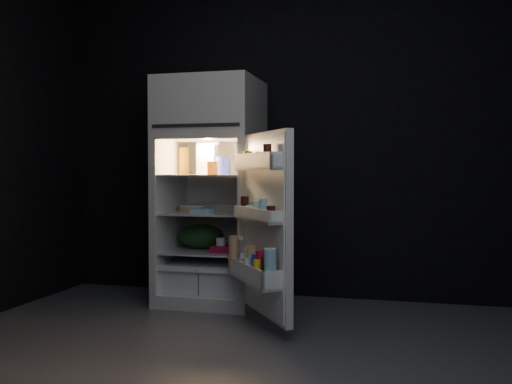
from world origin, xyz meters
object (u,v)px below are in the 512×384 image
(milk_jug, at_px, (208,160))
(egg_carton, at_px, (222,208))
(yogurt_tray, at_px, (228,249))
(fridge_door, at_px, (263,228))
(refrigerator, at_px, (212,183))

(milk_jug, height_order, egg_carton, milk_jug)
(yogurt_tray, bearing_deg, milk_jug, 136.52)
(egg_carton, xyz_separation_m, yogurt_tray, (0.07, -0.07, -0.31))
(egg_carton, height_order, yogurt_tray, egg_carton)
(fridge_door, distance_m, egg_carton, 0.77)
(fridge_door, relative_size, milk_jug, 5.08)
(fridge_door, xyz_separation_m, egg_carton, (-0.48, 0.60, 0.08))
(refrigerator, height_order, yogurt_tray, refrigerator)
(milk_jug, relative_size, yogurt_tray, 0.93)
(fridge_door, bearing_deg, egg_carton, 128.55)
(fridge_door, height_order, yogurt_tray, fridge_door)
(fridge_door, xyz_separation_m, yogurt_tray, (-0.41, 0.53, -0.23))
(milk_jug, bearing_deg, refrigerator, -27.58)
(refrigerator, height_order, fridge_door, refrigerator)
(milk_jug, bearing_deg, fridge_door, -51.37)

